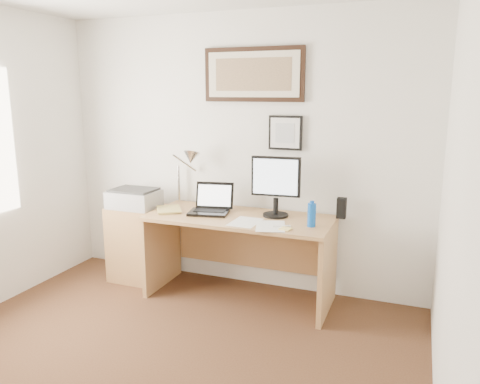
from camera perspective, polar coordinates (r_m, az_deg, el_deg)
The scene contains 18 objects.
wall_back at distance 4.33m, azimuth -0.17°, elevation 4.80°, with size 3.50×0.02×2.50m, color white.
wall_right at distance 2.09m, azimuth 25.58°, elevation -4.50°, with size 0.02×4.00×2.50m, color white.
side_cabinet at distance 4.67m, azimuth -12.26°, elevation -6.09°, with size 0.50×0.40×0.73m, color #A47544.
water_bottle at distance 3.76m, azimuth 8.73°, elevation -2.79°, with size 0.07×0.07×0.19m, color #0E4FB9.
bottle_cap at distance 3.73m, azimuth 8.78°, elevation -1.23°, with size 0.03×0.03×0.02m, color #0E4FB9.
speaker at distance 4.05m, azimuth 12.27°, elevation -1.92°, with size 0.08×0.07×0.18m, color black.
paper_sheet_a at distance 3.86m, azimuth 0.65°, elevation -3.68°, with size 0.22×0.31×0.00m, color white.
paper_sheet_b at distance 3.75m, azimuth 3.73°, elevation -4.17°, with size 0.23×0.33×0.00m, color white.
sticky_pad at distance 3.67m, azimuth 5.56°, elevation -4.49°, with size 0.08×0.08×0.01m, color #FFE178.
marker_pen at distance 3.74m, azimuth 5.11°, elevation -4.16°, with size 0.02×0.02×0.14m, color white.
book at distance 4.26m, azimuth -10.06°, elevation -2.21°, with size 0.21×0.28×0.02m, color tan.
desk at distance 4.18m, azimuth 0.34°, elevation -5.81°, with size 1.60×0.70×0.75m.
laptop at distance 4.15m, azimuth -3.57°, elevation -1.75°, with size 0.38×0.36×0.26m.
lcd_monitor at distance 3.98m, azimuth 4.38°, elevation 1.05°, with size 0.42×0.22×0.52m.
printer at distance 4.52m, azimuth -12.77°, elevation -0.75°, with size 0.44×0.34×0.18m.
desk_lamp at distance 4.34m, azimuth -6.13°, elevation 3.91°, with size 0.29×0.27×0.53m.
picture_large at distance 4.22m, azimuth 1.64°, elevation 14.13°, with size 0.92×0.04×0.47m.
picture_small at distance 4.14m, azimuth 5.55°, elevation 7.19°, with size 0.30×0.03×0.30m.
Camera 1 is at (1.56, -2.00, 1.81)m, focal length 35.00 mm.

